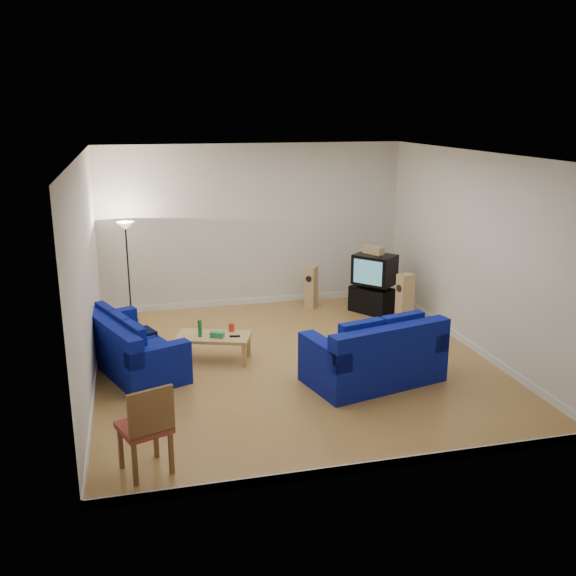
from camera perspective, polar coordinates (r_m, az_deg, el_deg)
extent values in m
cube|color=olive|center=(10.12, 0.55, -6.61)|extent=(6.00, 6.50, 0.01)
cube|color=white|center=(9.38, 0.60, 11.79)|extent=(6.00, 6.50, 0.01)
cube|color=silver|center=(12.73, -3.09, 5.53)|extent=(6.00, 0.01, 3.20)
cube|color=silver|center=(6.65, 7.58, -4.09)|extent=(6.00, 0.01, 3.20)
cube|color=silver|center=(9.36, -17.51, 1.12)|extent=(0.01, 6.50, 3.20)
cube|color=silver|center=(10.76, 16.27, 3.04)|extent=(0.01, 6.50, 3.20)
cube|color=white|center=(13.08, -2.99, -1.13)|extent=(6.00, 0.02, 0.12)
cube|color=white|center=(7.32, 7.10, -15.48)|extent=(6.00, 0.02, 0.12)
cube|color=white|center=(9.84, -16.72, -7.59)|extent=(0.02, 6.50, 0.12)
cube|color=white|center=(11.17, 15.62, -4.69)|extent=(0.02, 6.50, 0.12)
cube|color=#090F5A|center=(10.13, -13.64, -5.80)|extent=(1.66, 2.34, 0.41)
cube|color=#090F5A|center=(9.87, -15.70, -3.95)|extent=(1.00, 2.07, 0.42)
cube|color=#090F5A|center=(10.88, -15.71, -2.65)|extent=(0.94, 0.55, 0.23)
cube|color=#090F5A|center=(9.18, -11.43, -5.78)|extent=(0.94, 0.55, 0.23)
cube|color=black|center=(10.07, -12.98, -4.04)|extent=(0.51, 0.51, 0.12)
cube|color=#090F5A|center=(9.47, 7.52, -6.82)|extent=(2.10, 1.49, 0.47)
cube|color=#090F5A|center=(8.99, 9.13, -4.87)|extent=(1.90, 0.69, 0.48)
cube|color=#090F5A|center=(8.91, 3.22, -5.62)|extent=(0.49, 1.09, 0.27)
cube|color=#090F5A|center=(9.81, 11.57, -3.89)|extent=(0.49, 1.09, 0.27)
cube|color=black|center=(9.47, 7.02, -4.54)|extent=(0.54, 0.54, 0.13)
cube|color=tan|center=(10.13, -6.64, -4.34)|extent=(1.26, 0.91, 0.05)
cube|color=tan|center=(10.11, -9.76, -5.76)|extent=(0.08, 0.08, 0.36)
cube|color=tan|center=(10.53, -9.11, -4.84)|extent=(0.08, 0.08, 0.36)
cube|color=tan|center=(9.90, -3.94, -6.03)|extent=(0.08, 0.08, 0.36)
cube|color=tan|center=(10.33, -3.52, -5.08)|extent=(0.08, 0.08, 0.36)
cylinder|color=#197233|center=(10.05, -7.84, -3.56)|extent=(0.06, 0.06, 0.27)
cube|color=green|center=(10.02, -6.32, -4.13)|extent=(0.24, 0.20, 0.09)
cylinder|color=red|center=(10.26, -5.06, -3.51)|extent=(0.12, 0.12, 0.13)
cube|color=black|center=(10.02, -4.75, -4.29)|extent=(0.17, 0.08, 0.02)
cube|color=black|center=(12.56, 7.46, -1.06)|extent=(0.83, 0.93, 0.50)
cube|color=black|center=(12.52, 7.47, 0.30)|extent=(0.38, 0.44, 0.09)
cube|color=black|center=(12.35, 7.71, 1.65)|extent=(0.89, 0.91, 0.57)
cube|color=#346973|center=(12.10, 7.10, 1.39)|extent=(0.40, 0.46, 0.46)
cube|color=tan|center=(12.35, 7.59, 3.37)|extent=(0.35, 0.45, 0.15)
cube|color=tan|center=(12.71, 2.07, 0.08)|extent=(0.31, 0.32, 0.84)
cylinder|color=black|center=(12.54, 1.85, 0.81)|extent=(0.11, 0.09, 0.12)
cube|color=tan|center=(11.96, 10.34, -0.96)|extent=(0.32, 0.27, 0.93)
cylinder|color=black|center=(11.82, 9.84, -0.03)|extent=(0.05, 0.14, 0.14)
cylinder|color=black|center=(12.34, -13.72, -2.83)|extent=(0.24, 0.24, 0.03)
cylinder|color=black|center=(12.10, -13.99, 1.17)|extent=(0.03, 0.03, 1.76)
cone|color=white|center=(11.91, -14.27, 5.38)|extent=(0.32, 0.32, 0.14)
cube|color=brown|center=(7.13, -13.46, -14.97)|extent=(0.06, 0.06, 0.50)
cube|color=brown|center=(7.47, -14.65, -13.56)|extent=(0.06, 0.06, 0.50)
cube|color=brown|center=(7.26, -10.35, -14.18)|extent=(0.06, 0.06, 0.50)
cube|color=brown|center=(7.59, -11.68, -12.84)|extent=(0.06, 0.06, 0.50)
cube|color=brown|center=(7.23, -12.66, -11.98)|extent=(0.65, 0.65, 0.07)
cube|color=brown|center=(6.92, -12.07, -10.73)|extent=(0.49, 0.22, 0.50)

